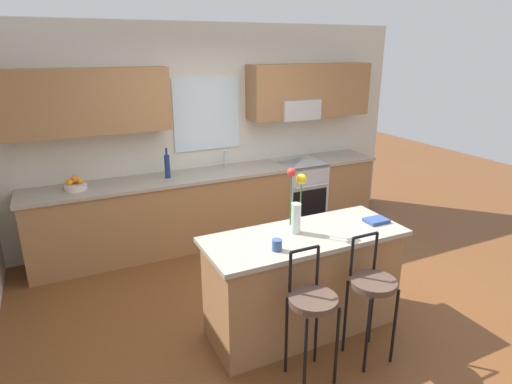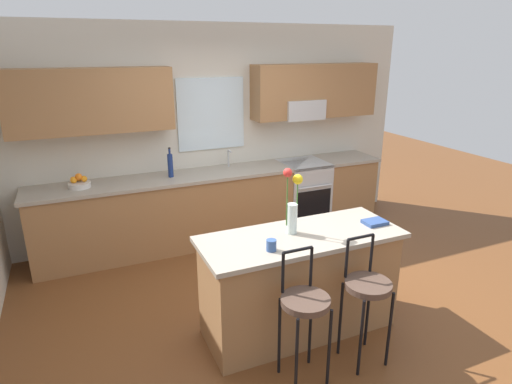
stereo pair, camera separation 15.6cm
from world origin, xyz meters
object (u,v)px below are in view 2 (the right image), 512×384
object	(u,v)px
bar_stool_near	(305,307)
mug_ceramic	(271,245)
kitchen_island	(300,283)
fruit_bowl_oranges	(79,183)
cookbook	(375,222)
flower_vase	(292,205)
bottle_olive_oil	(170,165)
oven_range	(303,194)
bar_stool_middle	(367,290)

from	to	relation	value
bar_stool_near	mug_ceramic	xyz separation A→B (m)	(-0.08, 0.40, 0.33)
kitchen_island	fruit_bowl_oranges	distance (m)	2.73
kitchen_island	cookbook	xyz separation A→B (m)	(0.71, -0.05, 0.47)
kitchen_island	flower_vase	world-z (taller)	flower_vase
bottle_olive_oil	oven_range	bearing A→B (deg)	-0.77
kitchen_island	bar_stool_near	world-z (taller)	bar_stool_near
oven_range	kitchen_island	distance (m)	2.41
fruit_bowl_oranges	flower_vase	bearing A→B (deg)	-52.22
oven_range	bar_stool_middle	bearing A→B (deg)	-109.47
kitchen_island	fruit_bowl_oranges	size ratio (longest dim) A/B	7.22
fruit_bowl_oranges	oven_range	bearing A→B (deg)	-0.59
mug_ceramic	kitchen_island	bearing A→B (deg)	24.39
oven_range	flower_vase	xyz separation A→B (m)	(-1.27, -2.02, 0.71)
oven_range	cookbook	size ratio (longest dim) A/B	4.60
mug_ceramic	bottle_olive_oil	size ratio (longest dim) A/B	0.25
cookbook	bottle_olive_oil	bearing A→B (deg)	121.51
mug_ceramic	bottle_olive_oil	bearing A→B (deg)	96.46
flower_vase	cookbook	xyz separation A→B (m)	(0.77, -0.12, -0.23)
bar_stool_middle	cookbook	bearing A→B (deg)	48.93
oven_range	mug_ceramic	distance (m)	2.79
bar_stool_near	cookbook	bearing A→B (deg)	26.95
bar_stool_middle	bottle_olive_oil	distance (m)	2.85
bar_stool_middle	fruit_bowl_oranges	size ratio (longest dim) A/B	4.34
kitchen_island	oven_range	bearing A→B (deg)	59.90
cookbook	bar_stool_near	bearing A→B (deg)	-153.05
bottle_olive_oil	mug_ceramic	bearing A→B (deg)	-83.54
kitchen_island	fruit_bowl_oranges	xyz separation A→B (m)	(-1.65, 2.12, 0.51)
mug_ceramic	fruit_bowl_oranges	world-z (taller)	fruit_bowl_oranges
flower_vase	bottle_olive_oil	size ratio (longest dim) A/B	1.58
kitchen_island	bar_stool_near	size ratio (longest dim) A/B	1.66
oven_range	flower_vase	world-z (taller)	flower_vase
bar_stool_near	oven_range	bearing A→B (deg)	60.68
cookbook	bottle_olive_oil	world-z (taller)	bottle_olive_oil
bar_stool_middle	oven_range	bearing A→B (deg)	70.53
bar_stool_middle	fruit_bowl_oranges	xyz separation A→B (m)	(-1.92, 2.67, 0.34)
flower_vase	bottle_olive_oil	xyz separation A→B (m)	(-0.56, 2.04, -0.10)
flower_vase	cookbook	distance (m)	0.81
bar_stool_near	flower_vase	world-z (taller)	flower_vase
oven_range	bar_stool_middle	size ratio (longest dim) A/B	0.88
bar_stool_near	fruit_bowl_oranges	size ratio (longest dim) A/B	4.34
flower_vase	bottle_olive_oil	world-z (taller)	flower_vase
mug_ceramic	fruit_bowl_oranges	bearing A→B (deg)	119.49
kitchen_island	bottle_olive_oil	bearing A→B (deg)	106.24
flower_vase	mug_ceramic	bearing A→B (deg)	-142.72
bar_stool_middle	bar_stool_near	bearing A→B (deg)	180.00
fruit_bowl_oranges	bar_stool_near	bearing A→B (deg)	-62.85
bar_stool_near	bottle_olive_oil	distance (m)	2.72
fruit_bowl_oranges	kitchen_island	bearing A→B (deg)	-52.12
oven_range	bar_stool_near	world-z (taller)	bar_stool_near
bar_stool_middle	mug_ceramic	xyz separation A→B (m)	(-0.63, 0.40, 0.33)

